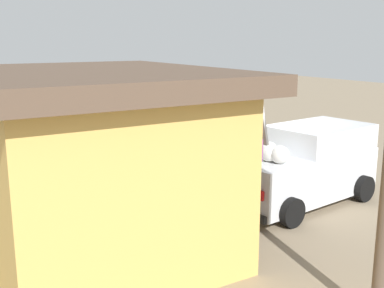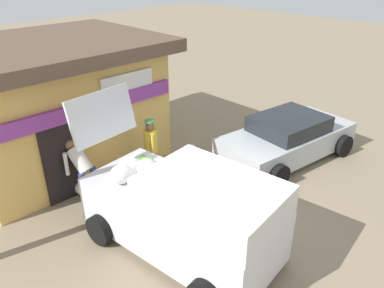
% 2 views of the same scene
% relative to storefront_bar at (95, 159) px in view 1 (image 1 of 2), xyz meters
% --- Properties ---
extents(ground_plane, '(60.00, 60.00, 0.00)m').
position_rel_storefront_bar_xyz_m(ground_plane, '(0.95, -5.13, -1.74)').
color(ground_plane, gray).
extents(storefront_bar, '(5.75, 4.71, 3.37)m').
position_rel_storefront_bar_xyz_m(storefront_bar, '(0.00, 0.00, 0.00)').
color(storefront_bar, '#E0B259').
rests_on(storefront_bar, ground_plane).
extents(delivery_van, '(2.40, 4.32, 2.82)m').
position_rel_storefront_bar_xyz_m(delivery_van, '(-0.20, -5.18, -0.81)').
color(delivery_van, silver).
rests_on(delivery_van, ground_plane).
extents(parked_sedan, '(4.34, 2.63, 1.27)m').
position_rel_storefront_bar_xyz_m(parked_sedan, '(4.55, -4.57, -1.13)').
color(parked_sedan, '#B2B7BC').
rests_on(parked_sedan, ground_plane).
extents(vendor_standing, '(0.45, 0.52, 1.68)m').
position_rel_storefront_bar_xyz_m(vendor_standing, '(1.07, -2.69, -0.78)').
color(vendor_standing, navy).
rests_on(vendor_standing, ground_plane).
extents(customer_bending, '(0.59, 0.73, 1.50)m').
position_rel_storefront_bar_xyz_m(customer_bending, '(-0.65, -2.22, -0.83)').
color(customer_bending, navy).
rests_on(customer_bending, ground_plane).
extents(unloaded_banana_pile, '(0.69, 0.91, 0.41)m').
position_rel_storefront_bar_xyz_m(unloaded_banana_pile, '(-0.46, -2.04, -1.55)').
color(unloaded_banana_pile, silver).
rests_on(unloaded_banana_pile, ground_plane).
extents(paint_bucket, '(0.30, 0.30, 0.40)m').
position_rel_storefront_bar_xyz_m(paint_bucket, '(2.54, -2.64, -1.54)').
color(paint_bucket, silver).
rests_on(paint_bucket, ground_plane).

